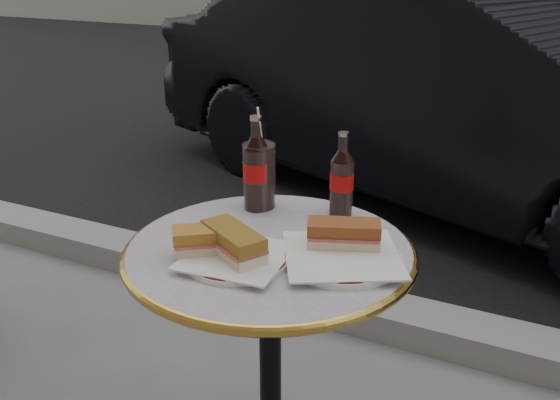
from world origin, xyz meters
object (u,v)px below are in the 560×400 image
at_px(bistro_table, 271,387).
at_px(cola_bottle_left, 256,163).
at_px(cola_bottle_right, 342,174).
at_px(plate_right, 342,258).
at_px(cola_glass, 259,175).
at_px(parked_car, 465,90).
at_px(plate_left, 237,259).

bearing_deg(bistro_table, cola_bottle_left, 125.36).
height_order(cola_bottle_left, cola_bottle_right, cola_bottle_left).
relative_size(plate_right, cola_glass, 1.48).
bearing_deg(cola_bottle_left, cola_bottle_right, 15.78).
bearing_deg(parked_car, plate_right, -154.39).
distance_m(cola_bottle_left, parked_car, 2.18).
distance_m(cola_bottle_right, parked_car, 2.12).
height_order(plate_right, parked_car, parked_car).
height_order(plate_left, cola_bottle_right, cola_bottle_right).
bearing_deg(plate_left, plate_right, 27.06).
relative_size(plate_right, parked_car, 0.06).
height_order(bistro_table, parked_car, parked_car).
distance_m(plate_right, cola_bottle_right, 0.26).
height_order(bistro_table, cola_glass, cola_glass).
xyz_separation_m(cola_bottle_right, parked_car, (-0.10, 2.11, -0.20)).
xyz_separation_m(plate_right, parked_car, (-0.19, 2.33, -0.11)).
bearing_deg(cola_glass, parked_car, 87.42).
xyz_separation_m(plate_right, cola_bottle_right, (-0.09, 0.23, 0.09)).
bearing_deg(parked_car, bistro_table, -158.38).
bearing_deg(cola_bottle_right, plate_right, -68.16).
xyz_separation_m(bistro_table, plate_right, (0.16, 0.00, 0.37)).
bearing_deg(plate_left, cola_glass, 109.24).
height_order(plate_left, plate_right, plate_right).
height_order(bistro_table, cola_bottle_right, cola_bottle_right).
relative_size(bistro_table, cola_bottle_right, 3.62).
distance_m(plate_left, cola_bottle_left, 0.30).
xyz_separation_m(plate_left, plate_right, (0.19, 0.10, 0.00)).
bearing_deg(plate_right, cola_glass, 147.30).
height_order(cola_glass, parked_car, parked_car).
xyz_separation_m(bistro_table, cola_glass, (-0.12, 0.19, 0.45)).
height_order(cola_bottle_right, cola_glass, cola_bottle_right).
height_order(plate_left, cola_bottle_left, cola_bottle_left).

